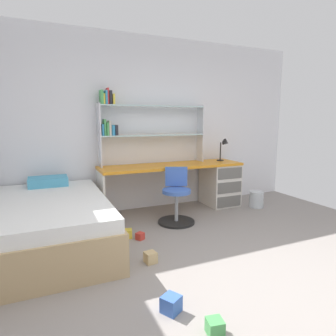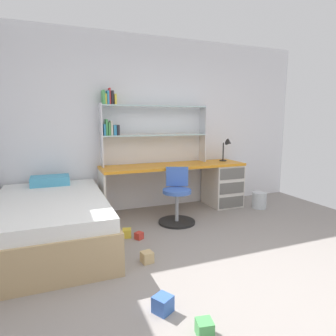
{
  "view_description": "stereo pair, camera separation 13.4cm",
  "coord_description": "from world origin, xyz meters",
  "px_view_note": "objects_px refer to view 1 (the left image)",
  "views": [
    {
      "loc": [
        -1.61,
        -1.71,
        1.43
      ],
      "look_at": [
        -0.11,
        1.73,
        0.82
      ],
      "focal_mm": 30.92,
      "sensor_mm": 36.0,
      "label": 1
    },
    {
      "loc": [
        -1.49,
        -1.77,
        1.43
      ],
      "look_at": [
        -0.11,
        1.73,
        0.82
      ],
      "focal_mm": 30.92,
      "sensor_mm": 36.0,
      "label": 2
    }
  ],
  "objects_px": {
    "desk": "(206,181)",
    "toy_block_blue_3": "(171,304)",
    "desk_lamp": "(225,146)",
    "toy_block_natural_4": "(150,257)",
    "toy_block_yellow_2": "(128,234)",
    "bookshelf_hutch": "(140,122)",
    "bed_platform": "(52,223)",
    "waste_bin": "(256,199)",
    "swivel_chair": "(176,201)",
    "toy_block_red_1": "(140,236)",
    "toy_block_green_0": "(215,327)"
  },
  "relations": [
    {
      "from": "desk",
      "to": "toy_block_blue_3",
      "type": "relative_size",
      "value": 17.99
    },
    {
      "from": "desk",
      "to": "desk_lamp",
      "type": "height_order",
      "value": "desk_lamp"
    },
    {
      "from": "toy_block_blue_3",
      "to": "toy_block_natural_4",
      "type": "distance_m",
      "value": 0.8
    },
    {
      "from": "toy_block_yellow_2",
      "to": "bookshelf_hutch",
      "type": "bearing_deg",
      "value": 63.25
    },
    {
      "from": "bed_platform",
      "to": "toy_block_yellow_2",
      "type": "bearing_deg",
      "value": -7.5
    },
    {
      "from": "desk_lamp",
      "to": "waste_bin",
      "type": "distance_m",
      "value": 1.04
    },
    {
      "from": "toy_block_natural_4",
      "to": "waste_bin",
      "type": "bearing_deg",
      "value": 25.82
    },
    {
      "from": "desk_lamp",
      "to": "desk",
      "type": "bearing_deg",
      "value": -174.7
    },
    {
      "from": "swivel_chair",
      "to": "waste_bin",
      "type": "height_order",
      "value": "swivel_chair"
    },
    {
      "from": "toy_block_red_1",
      "to": "toy_block_natural_4",
      "type": "relative_size",
      "value": 0.76
    },
    {
      "from": "bed_platform",
      "to": "toy_block_red_1",
      "type": "xyz_separation_m",
      "value": [
        0.98,
        -0.23,
        -0.24
      ]
    },
    {
      "from": "swivel_chair",
      "to": "toy_block_blue_3",
      "type": "height_order",
      "value": "swivel_chair"
    },
    {
      "from": "waste_bin",
      "to": "toy_block_green_0",
      "type": "height_order",
      "value": "waste_bin"
    },
    {
      "from": "toy_block_red_1",
      "to": "waste_bin",
      "type": "bearing_deg",
      "value": 12.98
    },
    {
      "from": "toy_block_blue_3",
      "to": "toy_block_natural_4",
      "type": "xyz_separation_m",
      "value": [
        0.12,
        0.79,
        -0.01
      ]
    },
    {
      "from": "waste_bin",
      "to": "toy_block_natural_4",
      "type": "xyz_separation_m",
      "value": [
        -2.29,
        -1.11,
        -0.08
      ]
    },
    {
      "from": "desk",
      "to": "bookshelf_hutch",
      "type": "distance_m",
      "value": 1.48
    },
    {
      "from": "bookshelf_hutch",
      "to": "toy_block_natural_4",
      "type": "distance_m",
      "value": 2.22
    },
    {
      "from": "desk",
      "to": "toy_block_blue_3",
      "type": "bearing_deg",
      "value": -126.13
    },
    {
      "from": "swivel_chair",
      "to": "desk_lamp",
      "type": "bearing_deg",
      "value": 25.55
    },
    {
      "from": "toy_block_green_0",
      "to": "toy_block_yellow_2",
      "type": "height_order",
      "value": "toy_block_green_0"
    },
    {
      "from": "toy_block_blue_3",
      "to": "bookshelf_hutch",
      "type": "bearing_deg",
      "value": 76.89
    },
    {
      "from": "bed_platform",
      "to": "toy_block_yellow_2",
      "type": "relative_size",
      "value": 18.92
    },
    {
      "from": "desk_lamp",
      "to": "waste_bin",
      "type": "height_order",
      "value": "desk_lamp"
    },
    {
      "from": "bed_platform",
      "to": "toy_block_green_0",
      "type": "xyz_separation_m",
      "value": [
        0.95,
        -1.95,
        -0.23
      ]
    },
    {
      "from": "waste_bin",
      "to": "toy_block_yellow_2",
      "type": "bearing_deg",
      "value": -170.36
    },
    {
      "from": "toy_block_yellow_2",
      "to": "toy_block_blue_3",
      "type": "height_order",
      "value": "toy_block_blue_3"
    },
    {
      "from": "bookshelf_hutch",
      "to": "bed_platform",
      "type": "bearing_deg",
      "value": -147.19
    },
    {
      "from": "bookshelf_hutch",
      "to": "toy_block_yellow_2",
      "type": "height_order",
      "value": "bookshelf_hutch"
    },
    {
      "from": "swivel_chair",
      "to": "bed_platform",
      "type": "bearing_deg",
      "value": -174.56
    },
    {
      "from": "waste_bin",
      "to": "toy_block_blue_3",
      "type": "bearing_deg",
      "value": -141.84
    },
    {
      "from": "toy_block_red_1",
      "to": "bookshelf_hutch",
      "type": "bearing_deg",
      "value": 71.23
    },
    {
      "from": "desk",
      "to": "waste_bin",
      "type": "height_order",
      "value": "desk"
    },
    {
      "from": "toy_block_red_1",
      "to": "toy_block_yellow_2",
      "type": "bearing_deg",
      "value": 137.57
    },
    {
      "from": "bookshelf_hutch",
      "to": "bed_platform",
      "type": "distance_m",
      "value": 1.97
    },
    {
      "from": "toy_block_red_1",
      "to": "toy_block_blue_3",
      "type": "bearing_deg",
      "value": -98.42
    },
    {
      "from": "toy_block_green_0",
      "to": "desk_lamp",
      "type": "bearing_deg",
      "value": 54.9
    },
    {
      "from": "desk",
      "to": "swivel_chair",
      "type": "relative_size",
      "value": 2.96
    },
    {
      "from": "swivel_chair",
      "to": "toy_block_green_0",
      "type": "distance_m",
      "value": 2.23
    },
    {
      "from": "bed_platform",
      "to": "bookshelf_hutch",
      "type": "bearing_deg",
      "value": 32.81
    },
    {
      "from": "toy_block_green_0",
      "to": "toy_block_blue_3",
      "type": "height_order",
      "value": "toy_block_blue_3"
    },
    {
      "from": "bookshelf_hutch",
      "to": "toy_block_blue_3",
      "type": "distance_m",
      "value": 2.89
    },
    {
      "from": "bed_platform",
      "to": "swivel_chair",
      "type": "bearing_deg",
      "value": 5.44
    },
    {
      "from": "bookshelf_hutch",
      "to": "desk",
      "type": "bearing_deg",
      "value": -9.77
    },
    {
      "from": "desk",
      "to": "swivel_chair",
      "type": "distance_m",
      "value": 0.97
    },
    {
      "from": "bed_platform",
      "to": "desk",
      "type": "bearing_deg",
      "value": 15.6
    },
    {
      "from": "toy_block_red_1",
      "to": "toy_block_blue_3",
      "type": "relative_size",
      "value": 0.67
    },
    {
      "from": "bookshelf_hutch",
      "to": "desk_lamp",
      "type": "xyz_separation_m",
      "value": [
        1.47,
        -0.15,
        -0.4
      ]
    },
    {
      "from": "desk",
      "to": "bookshelf_hutch",
      "type": "height_order",
      "value": "bookshelf_hutch"
    },
    {
      "from": "toy_block_red_1",
      "to": "desk_lamp",
      "type": "bearing_deg",
      "value": 27.16
    }
  ]
}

